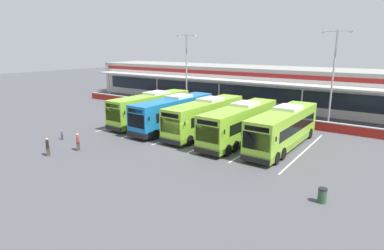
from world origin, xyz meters
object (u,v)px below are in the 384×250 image
at_px(coach_bus_centre, 206,117).
at_px(pedestrian_with_handbag, 78,141).
at_px(coach_bus_leftmost, 151,109).
at_px(lamp_post_centre, 333,74).
at_px(coach_bus_rightmost, 283,129).
at_px(pedestrian_child, 62,134).
at_px(coach_bus_left_centre, 174,113).
at_px(pedestrian_in_dark_coat, 47,146).
at_px(litter_bin, 322,195).
at_px(coach_bus_right_centre, 240,124).
at_px(lamp_post_west, 186,67).

relative_size(coach_bus_centre, pedestrian_with_handbag, 7.52).
distance_m(coach_bus_leftmost, lamp_post_centre, 21.40).
bearing_deg(coach_bus_rightmost, pedestrian_with_handbag, -142.10).
relative_size(pedestrian_with_handbag, pedestrian_child, 1.61).
height_order(coach_bus_centre, lamp_post_centre, lamp_post_centre).
relative_size(coach_bus_left_centre, coach_bus_rightmost, 1.00).
height_order(pedestrian_in_dark_coat, litter_bin, pedestrian_in_dark_coat).
relative_size(pedestrian_in_dark_coat, litter_bin, 1.74).
distance_m(pedestrian_with_handbag, pedestrian_child, 4.49).
height_order(coach_bus_centre, coach_bus_right_centre, same).
xyz_separation_m(coach_bus_left_centre, pedestrian_in_dark_coat, (-3.15, -13.66, -0.91)).
height_order(pedestrian_with_handbag, pedestrian_in_dark_coat, same).
bearing_deg(coach_bus_right_centre, coach_bus_leftmost, 176.47).
bearing_deg(lamp_post_centre, pedestrian_in_dark_coat, -126.36).
xyz_separation_m(pedestrian_with_handbag, litter_bin, (20.62, 2.34, -0.39)).
xyz_separation_m(coach_bus_leftmost, pedestrian_with_handbag, (1.80, -11.91, -0.93)).
relative_size(coach_bus_left_centre, pedestrian_in_dark_coat, 7.52).
bearing_deg(lamp_post_centre, pedestrian_child, -135.96).
distance_m(lamp_post_centre, litter_bin, 20.46).
bearing_deg(pedestrian_in_dark_coat, pedestrian_child, 133.83).
distance_m(coach_bus_rightmost, litter_bin, 10.97).
distance_m(coach_bus_leftmost, coach_bus_right_centre, 12.52).
height_order(lamp_post_west, lamp_post_centre, same).
distance_m(coach_bus_leftmost, pedestrian_child, 11.09).
xyz_separation_m(coach_bus_rightmost, litter_bin, (5.72, -9.27, -1.32)).
xyz_separation_m(coach_bus_centre, coach_bus_right_centre, (4.38, -0.48, 0.00)).
relative_size(coach_bus_centre, pedestrian_in_dark_coat, 7.52).
relative_size(coach_bus_rightmost, pedestrian_in_dark_coat, 7.52).
bearing_deg(coach_bus_left_centre, coach_bus_leftmost, 171.01).
distance_m(coach_bus_leftmost, litter_bin, 24.42).
relative_size(pedestrian_with_handbag, lamp_post_centre, 0.15).
distance_m(coach_bus_leftmost, coach_bus_left_centre, 4.12).
height_order(coach_bus_right_centre, pedestrian_with_handbag, coach_bus_right_centre).
xyz_separation_m(coach_bus_rightmost, pedestrian_child, (-19.23, -10.42, -1.24)).
height_order(coach_bus_rightmost, lamp_post_west, lamp_post_west).
xyz_separation_m(pedestrian_in_dark_coat, litter_bin, (21.51, 4.74, -0.41)).
distance_m(pedestrian_in_dark_coat, litter_bin, 22.03).
relative_size(coach_bus_centre, pedestrian_child, 12.13).
distance_m(coach_bus_left_centre, coach_bus_rightmost, 12.64).
bearing_deg(litter_bin, coach_bus_right_centre, 138.46).
xyz_separation_m(pedestrian_child, lamp_post_west, (0.61, 20.78, 5.75)).
distance_m(coach_bus_left_centre, litter_bin, 20.45).
height_order(pedestrian_in_dark_coat, lamp_post_west, lamp_post_west).
bearing_deg(coach_bus_centre, litter_bin, -32.96).
xyz_separation_m(coach_bus_leftmost, coach_bus_centre, (8.12, -0.29, 0.00)).
bearing_deg(lamp_post_west, pedestrian_with_handbag, -80.40).
bearing_deg(lamp_post_west, coach_bus_left_centre, -60.79).
distance_m(pedestrian_child, litter_bin, 24.98).
relative_size(coach_bus_rightmost, lamp_post_centre, 1.11).
distance_m(coach_bus_rightmost, lamp_post_centre, 11.09).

